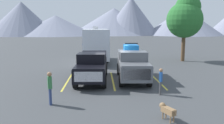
{
  "coord_description": "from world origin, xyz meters",
  "views": [
    {
      "loc": [
        -0.83,
        -16.21,
        3.89
      ],
      "look_at": [
        0.0,
        0.75,
        1.2
      ],
      "focal_mm": 36.14,
      "sensor_mm": 36.0,
      "label": 1
    }
  ],
  "objects": [
    {
      "name": "pickup_truck_b",
      "position": [
        1.46,
        0.07,
        1.21
      ],
      "size": [
        2.28,
        5.71,
        2.64
      ],
      "color": "#595B60",
      "rests_on": "ground"
    },
    {
      "name": "pickup_truck_a",
      "position": [
        -1.47,
        -0.09,
        1.11
      ],
      "size": [
        2.3,
        5.93,
        2.07
      ],
      "color": "black",
      "rests_on": "ground"
    },
    {
      "name": "lot_stripe_b",
      "position": [
        0.0,
        -0.25,
        0.0
      ],
      "size": [
        0.12,
        5.5,
        0.01
      ],
      "primitive_type": "cube",
      "color": "gold",
      "rests_on": "ground"
    },
    {
      "name": "lot_stripe_c",
      "position": [
        3.24,
        -0.25,
        0.0
      ],
      "size": [
        0.12,
        5.5,
        0.01
      ],
      "primitive_type": "cube",
      "color": "gold",
      "rests_on": "ground"
    },
    {
      "name": "lot_stripe_a",
      "position": [
        -3.24,
        -0.25,
        0.0
      ],
      "size": [
        0.12,
        5.5,
        0.01
      ],
      "primitive_type": "cube",
      "color": "gold",
      "rests_on": "ground"
    },
    {
      "name": "dog",
      "position": [
        1.9,
        -7.33,
        0.44
      ],
      "size": [
        0.54,
        0.91,
        0.67
      ],
      "color": "olive",
      "rests_on": "ground"
    },
    {
      "name": "person_a",
      "position": [
        2.56,
        -3.82,
        0.88
      ],
      "size": [
        0.22,
        0.33,
        1.53
      ],
      "color": "#3F3F42",
      "rests_on": "ground"
    },
    {
      "name": "ground_plane",
      "position": [
        0.0,
        0.0,
        0.0
      ],
      "size": [
        240.0,
        240.0,
        0.0
      ],
      "primitive_type": "plane",
      "color": "#3F4244"
    },
    {
      "name": "person_b",
      "position": [
        -3.38,
        -5.23,
        0.97
      ],
      "size": [
        0.26,
        0.36,
        1.68
      ],
      "color": "navy",
      "rests_on": "ground"
    },
    {
      "name": "tree_a",
      "position": [
        8.5,
        8.68,
        4.92
      ],
      "size": [
        3.95,
        3.95,
        7.36
      ],
      "color": "brown",
      "rests_on": "ground"
    },
    {
      "name": "mountain_ridge",
      "position": [
        -0.95,
        87.84,
        6.13
      ],
      "size": [
        157.31,
        49.55,
        17.08
      ],
      "color": "gray",
      "rests_on": "ground"
    },
    {
      "name": "camper_trailer_a",
      "position": [
        -1.41,
        8.41,
        2.05
      ],
      "size": [
        2.85,
        7.94,
        3.89
      ],
      "color": "silver",
      "rests_on": "ground"
    }
  ]
}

